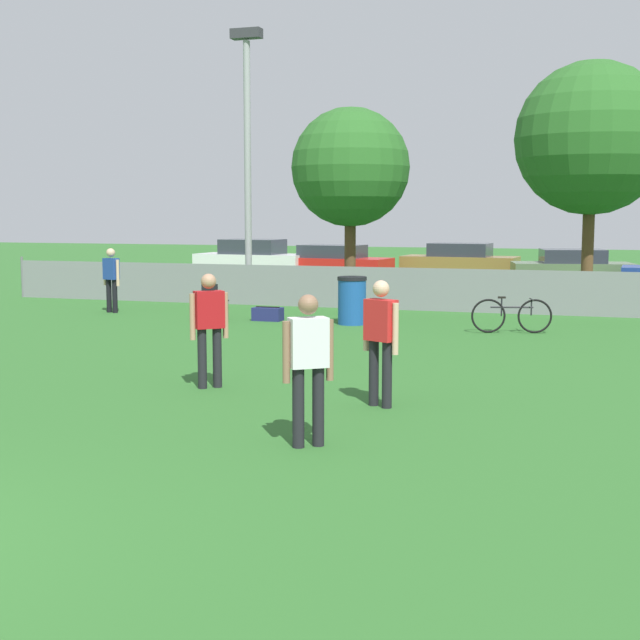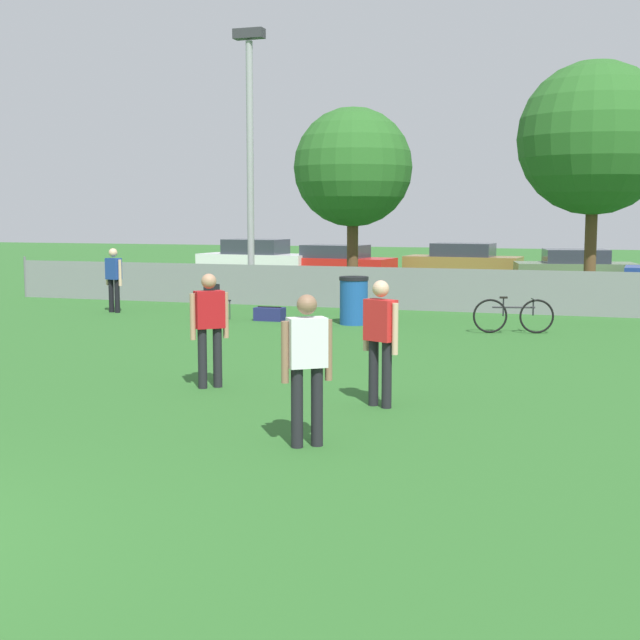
% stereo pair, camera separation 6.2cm
% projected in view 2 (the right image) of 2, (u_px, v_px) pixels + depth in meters
% --- Properties ---
extents(fence_backline, '(21.52, 0.07, 1.21)m').
position_uv_depth(fence_backline, '(372.00, 288.00, 23.29)').
color(fence_backline, gray).
rests_on(fence_backline, ground_plane).
extents(light_pole, '(0.90, 0.36, 7.77)m').
position_uv_depth(light_pole, '(250.00, 140.00, 25.97)').
color(light_pole, '#9E9EA3').
rests_on(light_pole, ground_plane).
extents(tree_near_pole, '(3.34, 3.34, 5.46)m').
position_uv_depth(tree_near_pole, '(353.00, 168.00, 25.03)').
color(tree_near_pole, brown).
rests_on(tree_near_pole, ground_plane).
extents(tree_far_right, '(4.12, 4.12, 6.56)m').
position_uv_depth(tree_far_right, '(594.00, 139.00, 23.91)').
color(tree_far_right, brown).
rests_on(tree_far_right, ground_plane).
extents(player_receiver_white, '(0.47, 0.42, 1.65)m').
position_uv_depth(player_receiver_white, '(307.00, 359.00, 9.48)').
color(player_receiver_white, black).
rests_on(player_receiver_white, ground_plane).
extents(player_defender_red, '(0.52, 0.38, 1.65)m').
position_uv_depth(player_defender_red, '(380.00, 334.00, 11.45)').
color(player_defender_red, black).
rests_on(player_defender_red, ground_plane).
extents(player_thrower_red, '(0.45, 0.44, 1.65)m').
position_uv_depth(player_thrower_red, '(209.00, 322.00, 12.71)').
color(player_thrower_red, black).
rests_on(player_thrower_red, ground_plane).
extents(spectator_in_blue, '(0.53, 0.32, 1.62)m').
position_uv_depth(spectator_in_blue, '(114.00, 276.00, 22.42)').
color(spectator_in_blue, black).
rests_on(spectator_in_blue, ground_plane).
extents(folding_chair_sideline, '(0.55, 0.55, 0.87)m').
position_uv_depth(folding_chair_sideline, '(215.00, 298.00, 20.90)').
color(folding_chair_sideline, '#333338').
rests_on(folding_chair_sideline, ground_plane).
extents(bicycle_sideline, '(1.64, 0.55, 0.77)m').
position_uv_depth(bicycle_sideline, '(513.00, 316.00, 18.59)').
color(bicycle_sideline, black).
rests_on(bicycle_sideline, ground_plane).
extents(trash_bin, '(0.66, 0.66, 1.08)m').
position_uv_depth(trash_bin, '(354.00, 300.00, 20.06)').
color(trash_bin, '#194C99').
rests_on(trash_bin, ground_plane).
extents(gear_bag_sideline, '(0.68, 0.37, 0.33)m').
position_uv_depth(gear_bag_sideline, '(270.00, 314.00, 20.81)').
color(gear_bag_sideline, navy).
rests_on(gear_bag_sideline, ground_plane).
extents(parked_car_white, '(4.47, 2.01, 1.50)m').
position_uv_depth(parked_car_white, '(256.00, 260.00, 34.47)').
color(parked_car_white, black).
rests_on(parked_car_white, ground_plane).
extents(parked_car_red, '(4.55, 2.28, 1.32)m').
position_uv_depth(parked_car_red, '(335.00, 263.00, 33.49)').
color(parked_car_red, black).
rests_on(parked_car_red, ground_plane).
extents(parked_car_tan, '(4.42, 1.95, 1.37)m').
position_uv_depth(parked_car_tan, '(463.00, 261.00, 33.80)').
color(parked_car_tan, black).
rests_on(parked_car_tan, ground_plane).
extents(parked_car_olive, '(4.28, 2.59, 1.27)m').
position_uv_depth(parked_car_olive, '(575.00, 268.00, 30.45)').
color(parked_car_olive, black).
rests_on(parked_car_olive, ground_plane).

